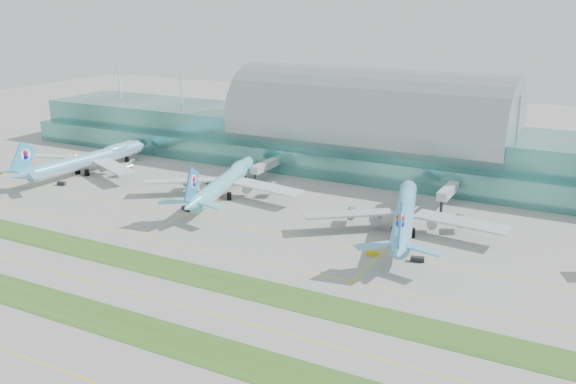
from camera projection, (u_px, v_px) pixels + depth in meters
The scene contains 17 objects.
ground at pixel (190, 278), 169.79m from camera, with size 700.00×700.00×0.00m, color gray.
terminal at pixel (369, 136), 274.27m from camera, with size 340.00×69.10×36.00m.
grass_strip_near at pixel (116, 323), 146.16m from camera, with size 420.00×12.00×0.08m, color #2D591E.
grass_strip_far at pixel (195, 275), 171.46m from camera, with size 420.00×12.00×0.08m, color #2D591E.
taxiline_a at pixel (47, 365), 129.30m from camera, with size 420.00×0.35×0.01m, color yellow.
taxiline_b at pixel (156, 299), 157.98m from camera, with size 420.00×0.35×0.01m, color yellow.
taxiline_c at pixel (228, 255), 184.97m from camera, with size 420.00×0.35×0.01m, color yellow.
taxiline_d at pixel (266, 231), 203.53m from camera, with size 420.00×0.35×0.01m, color yellow.
airliner_a at pixel (89, 159), 269.62m from camera, with size 62.34×70.84×19.50m.
airliner_b at pixel (225, 181), 237.81m from camera, with size 60.61×69.90×19.46m.
airliner_c at pixel (404, 213), 201.17m from camera, with size 61.50×71.13×19.93m.
gse_a at pixel (2, 172), 269.96m from camera, with size 3.25×1.72×1.44m, color yellow.
gse_b at pixel (61, 184), 252.98m from camera, with size 3.13×1.60×1.47m, color black.
gse_c at pixel (187, 209), 223.03m from camera, with size 3.55×2.04×1.48m, color black.
gse_d at pixel (211, 198), 234.60m from camera, with size 3.48×1.92×1.75m, color black.
gse_e at pixel (372, 253), 184.28m from camera, with size 3.15×1.61×1.39m, color #C1A70B.
gse_f at pixel (417, 259), 180.00m from camera, with size 3.85×1.81×1.35m, color black.
Camera 1 is at (96.42, -125.13, 71.16)m, focal length 40.00 mm.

